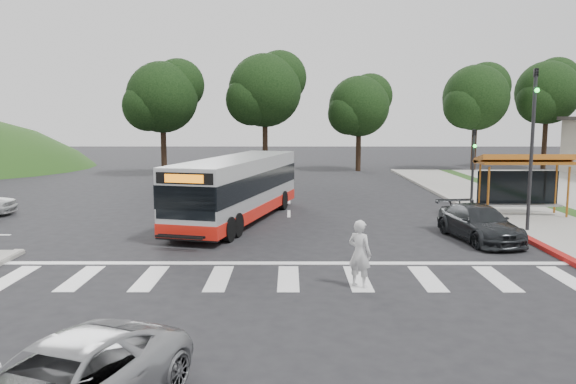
{
  "coord_description": "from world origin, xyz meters",
  "views": [
    {
      "loc": [
        0.03,
        -20.68,
        4.6
      ],
      "look_at": [
        -0.03,
        1.91,
        1.6
      ],
      "focal_mm": 35.0,
      "sensor_mm": 36.0,
      "label": 1
    }
  ],
  "objects": [
    {
      "name": "tree_ne_a",
      "position": [
        16.08,
        28.06,
        6.39
      ],
      "size": [
        6.16,
        5.74,
        9.3
      ],
      "color": "black",
      "rests_on": "parking_lot"
    },
    {
      "name": "traffic_signal_ne_short",
      "position": [
        9.6,
        8.49,
        2.48
      ],
      "size": [
        0.18,
        0.37,
        4.0
      ],
      "color": "black",
      "rests_on": "ground"
    },
    {
      "name": "crosswalk_ladder",
      "position": [
        0.0,
        -5.0,
        0.01
      ],
      "size": [
        18.0,
        2.6,
        0.01
      ],
      "primitive_type": "cube",
      "color": "silver",
      "rests_on": "ground"
    },
    {
      "name": "dark_sedan",
      "position": [
        7.18,
        0.1,
        0.66
      ],
      "size": [
        2.54,
        4.76,
        1.31
      ],
      "primitive_type": "imported",
      "rotation": [
        0.0,
        0.0,
        0.16
      ],
      "color": "black",
      "rests_on": "ground"
    },
    {
      "name": "tree_north_a",
      "position": [
        -1.92,
        26.07,
        6.92
      ],
      "size": [
        6.6,
        6.15,
        10.17
      ],
      "color": "black",
      "rests_on": "ground"
    },
    {
      "name": "tree_north_b",
      "position": [
        6.07,
        28.06,
        5.66
      ],
      "size": [
        5.72,
        5.33,
        8.43
      ],
      "color": "black",
      "rests_on": "ground"
    },
    {
      "name": "tree_north_c",
      "position": [
        -9.92,
        24.06,
        6.29
      ],
      "size": [
        6.16,
        5.74,
        9.3
      ],
      "color": "black",
      "rests_on": "ground"
    },
    {
      "name": "traffic_signal_ne_tall",
      "position": [
        9.6,
        1.49,
        3.88
      ],
      "size": [
        0.18,
        0.37,
        6.5
      ],
      "color": "black",
      "rests_on": "ground"
    },
    {
      "name": "curb_east",
      "position": [
        9.0,
        8.0,
        0.07
      ],
      "size": [
        0.3,
        40.0,
        0.15
      ],
      "primitive_type": "cube",
      "color": "#9E9991",
      "rests_on": "ground"
    },
    {
      "name": "curb_east_red",
      "position": [
        9.0,
        -2.0,
        0.08
      ],
      "size": [
        0.32,
        6.0,
        0.15
      ],
      "primitive_type": "cube",
      "color": "maroon",
      "rests_on": "ground"
    },
    {
      "name": "sidewalk_east",
      "position": [
        11.0,
        8.0,
        0.06
      ],
      "size": [
        4.0,
        40.0,
        0.12
      ],
      "primitive_type": "cube",
      "color": "gray",
      "rests_on": "ground"
    },
    {
      "name": "ground",
      "position": [
        0.0,
        0.0,
        0.0
      ],
      "size": [
        140.0,
        140.0,
        0.0
      ],
      "primitive_type": "plane",
      "color": "black",
      "rests_on": "ground"
    },
    {
      "name": "tree_ne_b",
      "position": [
        23.08,
        30.06,
        6.92
      ],
      "size": [
        6.16,
        5.74,
        10.02
      ],
      "color": "black",
      "rests_on": "ground"
    },
    {
      "name": "transit_bus",
      "position": [
        -2.27,
        4.11,
        1.42
      ],
      "size": [
        5.07,
        11.21,
        2.83
      ],
      "primitive_type": null,
      "rotation": [
        0.0,
        0.0,
        -0.26
      ],
      "color": "#B2B4B7",
      "rests_on": "ground"
    },
    {
      "name": "pedestrian",
      "position": [
        1.94,
        -5.79,
        0.93
      ],
      "size": [
        0.81,
        0.77,
        1.86
      ],
      "primitive_type": "imported",
      "rotation": [
        0.0,
        0.0,
        2.49
      ],
      "color": "silver",
      "rests_on": "ground"
    },
    {
      "name": "bus_shelter",
      "position": [
        10.8,
        5.1,
        2.35
      ],
      "size": [
        4.2,
        1.6,
        2.86
      ],
      "color": "#975319",
      "rests_on": "sidewalk_east"
    }
  ]
}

